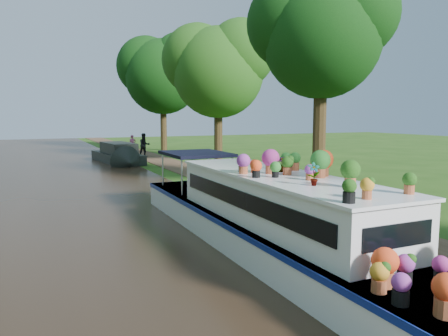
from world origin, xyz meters
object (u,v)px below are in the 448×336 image
plant_boat (278,219)px  pedestrian_pink (132,144)px  pedestrian_dark (144,145)px  sandwich_board (401,223)px  second_boat (118,155)px

plant_boat → pedestrian_pink: 27.02m
pedestrian_pink → plant_boat: bearing=-73.7°
plant_boat → pedestrian_dark: bearing=82.8°
sandwich_board → pedestrian_dark: 24.32m
second_boat → pedestrian_pink: 6.34m
pedestrian_pink → sandwich_board: bearing=-66.5°
pedestrian_dark → second_boat: bearing=-135.3°
second_boat → pedestrian_dark: (2.53, 3.03, 0.37)m
sandwich_board → plant_boat: bearing=172.9°
plant_boat → second_boat: bearing=88.6°
pedestrian_dark → sandwich_board: bearing=-94.5°
plant_boat → pedestrian_pink: size_ratio=8.81×
pedestrian_pink → second_boat: bearing=-88.9°
plant_boat → sandwich_board: 3.46m
plant_boat → second_boat: plant_boat is taller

